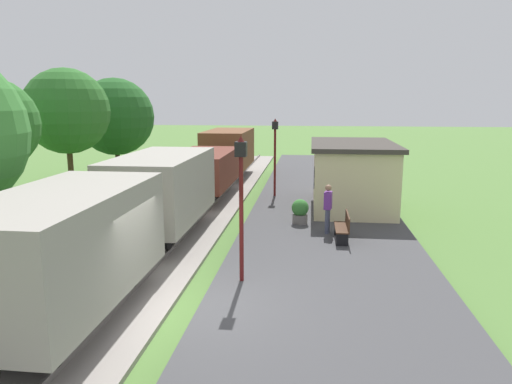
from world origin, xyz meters
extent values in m
plane|color=#517A38|center=(0.00, 0.00, 0.00)|extent=(160.00, 160.00, 0.00)
cube|color=#424244|center=(3.20, 0.00, 0.12)|extent=(6.00, 60.00, 0.25)
cube|color=gray|center=(-2.40, 0.00, 0.06)|extent=(3.80, 60.00, 0.12)
cube|color=slate|center=(-1.68, 0.00, 0.19)|extent=(0.07, 60.00, 0.14)
cube|color=slate|center=(-3.12, 0.00, 0.19)|extent=(0.07, 60.00, 0.14)
cube|color=gray|center=(-2.40, -0.93, 1.88)|extent=(2.50, 5.60, 2.20)
cube|color=black|center=(-2.40, -0.93, 0.93)|extent=(2.10, 5.15, 0.50)
cylinder|color=black|center=(-2.40, 0.86, 0.68)|extent=(1.56, 0.84, 0.84)
cylinder|color=black|center=(-2.40, -2.72, 0.68)|extent=(1.56, 0.84, 0.84)
cylinder|color=black|center=(-2.40, 2.02, 0.93)|extent=(0.20, 0.30, 0.20)
cube|color=gray|center=(-2.40, 5.67, 1.88)|extent=(2.50, 5.60, 2.20)
cube|color=black|center=(-2.40, 5.67, 0.93)|extent=(2.10, 5.15, 0.50)
cylinder|color=black|center=(-2.40, 7.46, 0.68)|extent=(1.56, 0.84, 0.84)
cylinder|color=black|center=(-2.40, 3.88, 0.68)|extent=(1.56, 0.84, 0.84)
cylinder|color=black|center=(-2.40, 8.62, 0.93)|extent=(0.20, 0.30, 0.20)
cylinder|color=black|center=(-2.40, 2.72, 0.93)|extent=(0.20, 0.30, 0.20)
cube|color=brown|center=(-2.40, 12.27, 1.58)|extent=(2.50, 5.60, 1.60)
cube|color=black|center=(-2.40, 12.27, 0.93)|extent=(2.10, 5.15, 0.50)
cylinder|color=black|center=(-2.40, 14.06, 0.68)|extent=(1.56, 0.84, 0.84)
cylinder|color=black|center=(-2.40, 10.48, 0.68)|extent=(1.56, 0.84, 0.84)
cylinder|color=black|center=(-2.40, 15.22, 0.93)|extent=(0.20, 0.30, 0.20)
cylinder|color=black|center=(-2.40, 9.32, 0.93)|extent=(0.20, 0.30, 0.20)
cube|color=brown|center=(-2.40, 18.87, 1.88)|extent=(2.50, 5.60, 2.20)
cube|color=black|center=(-2.40, 18.87, 0.93)|extent=(2.10, 5.15, 0.50)
cylinder|color=black|center=(-2.40, 20.66, 0.68)|extent=(1.56, 0.84, 0.84)
cylinder|color=black|center=(-2.40, 17.08, 0.68)|extent=(1.56, 0.84, 0.84)
cylinder|color=black|center=(-2.40, 21.82, 0.93)|extent=(0.20, 0.30, 0.20)
cylinder|color=black|center=(-2.40, 15.92, 0.93)|extent=(0.20, 0.30, 0.20)
cube|color=beige|center=(4.40, 10.66, 1.55)|extent=(3.20, 5.50, 2.60)
cube|color=#3D3833|center=(4.40, 10.66, 2.94)|extent=(3.50, 5.80, 0.18)
cube|color=black|center=(2.79, 9.56, 1.68)|extent=(0.03, 0.90, 0.80)
cube|color=#422819|center=(3.68, 5.48, 0.69)|extent=(0.42, 1.50, 0.04)
cube|color=#422819|center=(3.87, 5.48, 0.93)|extent=(0.04, 1.50, 0.45)
cube|color=black|center=(3.68, 4.88, 0.46)|extent=(0.38, 0.06, 0.42)
cube|color=black|center=(3.68, 6.08, 0.46)|extent=(0.38, 0.06, 0.42)
cube|color=#422819|center=(3.68, 14.57, 0.69)|extent=(0.42, 1.50, 0.04)
cube|color=#422819|center=(3.87, 14.57, 0.93)|extent=(0.04, 1.50, 0.45)
cube|color=black|center=(3.68, 13.97, 0.46)|extent=(0.38, 0.06, 0.42)
cube|color=black|center=(3.68, 15.17, 0.46)|extent=(0.38, 0.06, 0.42)
cylinder|color=#474C66|center=(3.24, 6.25, 0.68)|extent=(0.15, 0.15, 0.86)
cylinder|color=#474C66|center=(3.27, 6.40, 0.68)|extent=(0.15, 0.15, 0.86)
cube|color=#662D8C|center=(3.26, 6.32, 1.41)|extent=(0.31, 0.42, 0.60)
sphere|color=#936B51|center=(3.26, 6.32, 1.85)|extent=(0.22, 0.22, 0.22)
cylinder|color=slate|center=(2.28, 7.54, 0.42)|extent=(0.56, 0.56, 0.34)
sphere|color=#387A33|center=(2.28, 7.54, 0.85)|extent=(0.64, 0.64, 0.64)
cylinder|color=#591414|center=(0.94, 1.62, 1.85)|extent=(0.11, 0.11, 3.20)
cube|color=black|center=(0.94, 1.62, 3.63)|extent=(0.28, 0.28, 0.36)
sphere|color=#F2E5BF|center=(0.94, 1.62, 3.63)|extent=(0.20, 0.20, 0.20)
cone|color=#591414|center=(0.94, 1.62, 3.87)|extent=(0.20, 0.20, 0.16)
cylinder|color=#591414|center=(0.94, 12.57, 1.85)|extent=(0.11, 0.11, 3.20)
cube|color=black|center=(0.94, 12.57, 3.63)|extent=(0.28, 0.28, 0.36)
sphere|color=#F2E5BF|center=(0.94, 12.57, 3.63)|extent=(0.20, 0.20, 0.20)
cone|color=#591414|center=(0.94, 12.57, 3.87)|extent=(0.20, 0.20, 0.16)
cylinder|color=#4C3823|center=(-9.54, 12.94, 1.33)|extent=(0.28, 0.28, 2.65)
sphere|color=#2D6B28|center=(-9.54, 12.94, 4.25)|extent=(4.26, 4.26, 4.26)
cylinder|color=#4C3823|center=(-9.44, 18.63, 1.00)|extent=(0.28, 0.28, 2.00)
sphere|color=#235B23|center=(-9.44, 18.63, 3.77)|extent=(4.74, 4.74, 4.74)
camera|label=1|loc=(2.63, -9.78, 4.81)|focal=33.27mm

